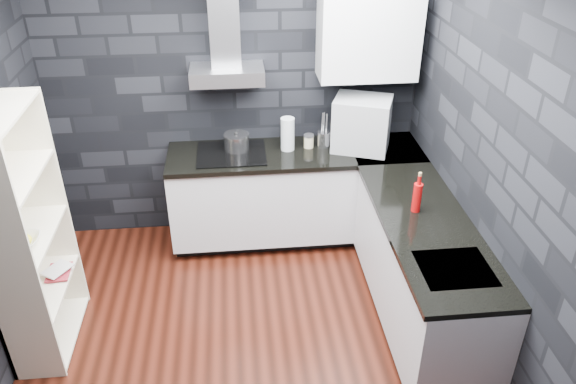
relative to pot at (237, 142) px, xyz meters
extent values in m
plane|color=#3E160D|center=(0.00, -1.37, -0.97)|extent=(3.20, 3.20, 0.00)
cube|color=black|center=(0.00, 0.26, 0.38)|extent=(3.20, 0.05, 2.70)
cube|color=black|center=(1.63, -1.37, 0.38)|extent=(0.05, 3.20, 2.70)
cube|color=black|center=(0.50, -0.03, -0.92)|extent=(2.18, 0.50, 0.10)
cube|color=black|center=(1.34, -1.27, -0.92)|extent=(0.50, 1.78, 0.10)
cube|color=silver|center=(0.50, -0.07, -0.49)|extent=(2.20, 0.60, 0.76)
cube|color=silver|center=(1.30, -1.27, -0.49)|extent=(0.60, 1.80, 0.76)
cube|color=black|center=(0.50, -0.08, -0.09)|extent=(2.20, 0.62, 0.04)
cube|color=black|center=(1.29, -1.27, -0.09)|extent=(0.62, 1.80, 0.04)
cube|color=black|center=(1.30, -0.07, -0.09)|extent=(0.62, 0.62, 0.04)
cube|color=silver|center=(-0.05, 0.06, 0.59)|extent=(0.60, 0.34, 0.12)
cube|color=silver|center=(-0.05, 0.13, 1.10)|extent=(0.24, 0.20, 0.90)
cube|color=white|center=(1.10, 0.06, 0.88)|extent=(0.80, 0.35, 0.70)
cube|color=black|center=(-0.05, -0.07, -0.07)|extent=(0.58, 0.50, 0.01)
cube|color=silver|center=(1.30, -1.77, -0.08)|extent=(0.44, 0.40, 0.01)
cylinder|color=silver|center=(0.00, 0.00, 0.00)|extent=(0.27, 0.27, 0.12)
cylinder|color=silver|center=(0.44, -0.02, 0.07)|extent=(0.15, 0.15, 0.29)
cylinder|color=beige|center=(0.63, 0.00, -0.02)|extent=(0.10, 0.10, 0.10)
cylinder|color=silver|center=(0.75, -0.01, 0.00)|extent=(0.12, 0.12, 0.14)
cube|color=#A7AAAD|center=(1.07, -0.06, 0.15)|extent=(0.56, 0.50, 0.47)
cylinder|color=#A4090A|center=(1.25, -1.10, 0.03)|extent=(0.08, 0.08, 0.22)
cube|color=#EDE4C8|center=(-1.42, -1.17, -0.07)|extent=(0.55, 0.86, 1.80)
imported|color=white|center=(-1.42, -1.26, -0.04)|extent=(0.22, 0.22, 0.06)
imported|color=maroon|center=(-1.42, -1.01, -0.40)|extent=(0.17, 0.03, 0.22)
imported|color=#B2B2B2|center=(-1.40, -0.97, -0.38)|extent=(0.13, 0.09, 0.20)
camera|label=1|loc=(0.00, -4.38, 2.09)|focal=35.00mm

